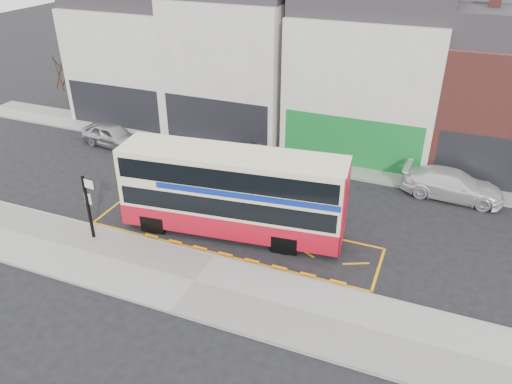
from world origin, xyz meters
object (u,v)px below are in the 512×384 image
at_px(car_silver, 113,135).
at_px(car_white, 452,185).
at_px(street_tree_right, 408,121).
at_px(car_grey, 254,159).
at_px(double_decker_bus, 233,192).
at_px(bus_stop_post, 88,202).
at_px(street_tree_left, 66,63).

bearing_deg(car_silver, car_white, -80.05).
distance_m(car_silver, car_white, 21.35).
height_order(car_white, street_tree_right, street_tree_right).
relative_size(car_silver, car_grey, 1.01).
xyz_separation_m(double_decker_bus, car_silver, (-11.73, 6.44, -1.47)).
distance_m(double_decker_bus, street_tree_right, 12.05).
height_order(bus_stop_post, street_tree_left, street_tree_left).
xyz_separation_m(car_grey, street_tree_left, (-16.47, 3.66, 3.27)).
xyz_separation_m(car_white, street_tree_right, (-2.98, 2.41, 2.37)).
bearing_deg(double_decker_bus, street_tree_left, 143.74).
height_order(car_grey, street_tree_right, street_tree_right).
bearing_deg(car_silver, car_grey, -82.12).
relative_size(car_white, street_tree_right, 1.15).
distance_m(double_decker_bus, bus_stop_post, 6.64).
height_order(double_decker_bus, street_tree_right, street_tree_right).
bearing_deg(bus_stop_post, car_grey, 72.42).
height_order(bus_stop_post, car_white, bus_stop_post).
xyz_separation_m(car_silver, car_white, (21.31, 1.18, 0.01)).
relative_size(bus_stop_post, street_tree_right, 0.71).
height_order(car_silver, car_white, car_white).
bearing_deg(car_grey, street_tree_left, 90.61).
bearing_deg(street_tree_right, car_silver, -168.91).
height_order(double_decker_bus, car_grey, double_decker_bus).
xyz_separation_m(car_silver, car_grey, (10.04, 0.19, -0.03)).
bearing_deg(double_decker_bus, car_silver, 144.53).
xyz_separation_m(double_decker_bus, bus_stop_post, (-5.86, -3.11, -0.13)).
relative_size(double_decker_bus, car_white, 2.04).
relative_size(double_decker_bus, street_tree_right, 2.34).
xyz_separation_m(car_grey, street_tree_right, (8.29, 3.40, 2.41)).
xyz_separation_m(bus_stop_post, car_grey, (4.17, 9.74, -1.37)).
bearing_deg(car_grey, car_silver, 104.24).
bearing_deg(street_tree_right, car_white, -39.04).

